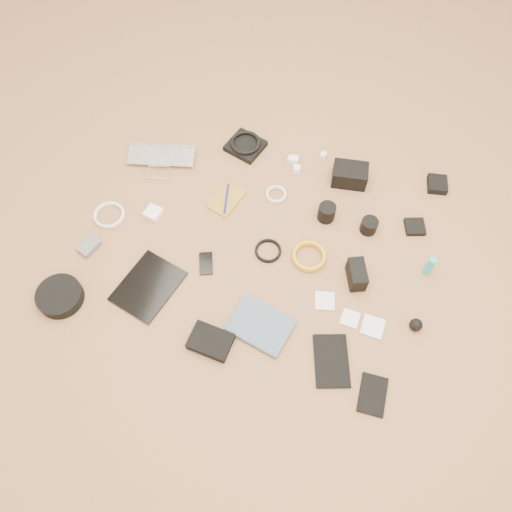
% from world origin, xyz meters
% --- Properties ---
extents(laptop, '(0.33, 0.26, 0.02)m').
position_xyz_m(laptop, '(-0.50, 0.31, 0.01)').
color(laptop, silver).
rests_on(laptop, ground).
extents(headphone_pouch, '(0.19, 0.18, 0.03)m').
position_xyz_m(headphone_pouch, '(-0.16, 0.50, 0.01)').
color(headphone_pouch, black).
rests_on(headphone_pouch, ground).
extents(headphones, '(0.18, 0.18, 0.02)m').
position_xyz_m(headphones, '(-0.16, 0.50, 0.04)').
color(headphones, black).
rests_on(headphones, headphone_pouch).
extents(charger_a, '(0.03, 0.03, 0.03)m').
position_xyz_m(charger_a, '(0.05, 0.47, 0.01)').
color(charger_a, white).
rests_on(charger_a, ground).
extents(charger_b, '(0.03, 0.03, 0.03)m').
position_xyz_m(charger_b, '(0.07, 0.47, 0.02)').
color(charger_b, white).
rests_on(charger_b, ground).
extents(charger_c, '(0.03, 0.03, 0.02)m').
position_xyz_m(charger_c, '(0.19, 0.53, 0.01)').
color(charger_c, white).
rests_on(charger_c, ground).
extents(charger_d, '(0.04, 0.04, 0.03)m').
position_xyz_m(charger_d, '(0.09, 0.43, 0.01)').
color(charger_d, white).
rests_on(charger_d, ground).
extents(dslr_camera, '(0.15, 0.11, 0.08)m').
position_xyz_m(dslr_camera, '(0.32, 0.43, 0.04)').
color(dslr_camera, black).
rests_on(dslr_camera, ground).
extents(lens_pouch, '(0.09, 0.10, 0.03)m').
position_xyz_m(lens_pouch, '(0.69, 0.49, 0.02)').
color(lens_pouch, black).
rests_on(lens_pouch, ground).
extents(notebook_olive, '(0.15, 0.18, 0.01)m').
position_xyz_m(notebook_olive, '(-0.17, 0.20, 0.00)').
color(notebook_olive, olive).
rests_on(notebook_olive, ground).
extents(pen_blue, '(0.03, 0.15, 0.01)m').
position_xyz_m(pen_blue, '(-0.17, 0.20, 0.01)').
color(pen_blue, '#121897').
rests_on(pen_blue, notebook_olive).
extents(cable_white_a, '(0.12, 0.12, 0.01)m').
position_xyz_m(cable_white_a, '(0.03, 0.28, 0.01)').
color(cable_white_a, white).
rests_on(cable_white_a, ground).
extents(lens_a, '(0.09, 0.09, 0.08)m').
position_xyz_m(lens_a, '(0.26, 0.22, 0.04)').
color(lens_a, black).
rests_on(lens_a, ground).
extents(lens_b, '(0.07, 0.07, 0.06)m').
position_xyz_m(lens_b, '(0.43, 0.20, 0.03)').
color(lens_b, black).
rests_on(lens_b, ground).
extents(card_reader, '(0.10, 0.10, 0.02)m').
position_xyz_m(card_reader, '(0.62, 0.26, 0.01)').
color(card_reader, black).
rests_on(card_reader, ground).
extents(power_brick, '(0.08, 0.08, 0.03)m').
position_xyz_m(power_brick, '(-0.44, 0.06, 0.01)').
color(power_brick, white).
rests_on(power_brick, ground).
extents(cable_white_b, '(0.15, 0.15, 0.01)m').
position_xyz_m(cable_white_b, '(-0.61, 0.01, 0.01)').
color(cable_white_b, white).
rests_on(cable_white_b, ground).
extents(cable_black, '(0.14, 0.14, 0.01)m').
position_xyz_m(cable_black, '(0.06, 0.00, 0.00)').
color(cable_black, black).
rests_on(cable_black, ground).
extents(cable_yellow, '(0.14, 0.14, 0.02)m').
position_xyz_m(cable_yellow, '(0.23, 0.01, 0.01)').
color(cable_yellow, gold).
rests_on(cable_yellow, ground).
extents(flash, '(0.09, 0.12, 0.08)m').
position_xyz_m(flash, '(0.42, -0.04, 0.04)').
color(flash, black).
rests_on(flash, ground).
extents(lens_cleaner, '(0.03, 0.03, 0.10)m').
position_xyz_m(lens_cleaner, '(0.68, 0.06, 0.05)').
color(lens_cleaner, '#1AADAE').
rests_on(lens_cleaner, ground).
extents(battery_charger, '(0.08, 0.10, 0.02)m').
position_xyz_m(battery_charger, '(-0.63, -0.16, 0.01)').
color(battery_charger, '#5D5D62').
rests_on(battery_charger, ground).
extents(tablet, '(0.26, 0.30, 0.01)m').
position_xyz_m(tablet, '(-0.35, -0.26, 0.01)').
color(tablet, black).
rests_on(tablet, ground).
extents(phone, '(0.08, 0.11, 0.01)m').
position_xyz_m(phone, '(-0.16, -0.11, 0.00)').
color(phone, black).
rests_on(phone, ground).
extents(filter_case_left, '(0.09, 0.09, 0.01)m').
position_xyz_m(filter_case_left, '(0.32, -0.16, 0.01)').
color(filter_case_left, silver).
rests_on(filter_case_left, ground).
extents(filter_case_mid, '(0.07, 0.07, 0.01)m').
position_xyz_m(filter_case_mid, '(0.42, -0.20, 0.00)').
color(filter_case_mid, silver).
rests_on(filter_case_mid, ground).
extents(filter_case_right, '(0.09, 0.09, 0.01)m').
position_xyz_m(filter_case_right, '(0.51, -0.22, 0.01)').
color(filter_case_right, silver).
rests_on(filter_case_right, ground).
extents(air_blower, '(0.05, 0.05, 0.05)m').
position_xyz_m(air_blower, '(0.66, -0.18, 0.02)').
color(air_blower, black).
rests_on(air_blower, ground).
extents(headphone_case, '(0.20, 0.20, 0.05)m').
position_xyz_m(headphone_case, '(-0.65, -0.39, 0.02)').
color(headphone_case, black).
rests_on(headphone_case, ground).
extents(drive_case, '(0.16, 0.13, 0.04)m').
position_xyz_m(drive_case, '(-0.05, -0.42, 0.02)').
color(drive_case, black).
rests_on(drive_case, ground).
extents(paperback, '(0.25, 0.22, 0.02)m').
position_xyz_m(paperback, '(0.09, -0.39, 0.01)').
color(paperback, '#41566F').
rests_on(paperback, ground).
extents(notebook_black_a, '(0.17, 0.22, 0.01)m').
position_xyz_m(notebook_black_a, '(0.38, -0.38, 0.01)').
color(notebook_black_a, black).
rests_on(notebook_black_a, ground).
extents(notebook_black_b, '(0.09, 0.14, 0.01)m').
position_xyz_m(notebook_black_b, '(0.54, -0.46, 0.01)').
color(notebook_black_b, black).
rests_on(notebook_black_b, ground).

